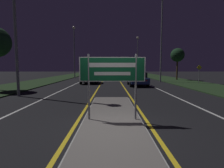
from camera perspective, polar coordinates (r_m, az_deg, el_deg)
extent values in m
plane|color=black|center=(5.74, 0.15, -14.10)|extent=(160.00, 160.00, 0.00)
cube|color=#999993|center=(6.32, 0.10, -12.04)|extent=(2.10, 9.35, 0.05)
cube|color=#66605B|center=(6.31, 0.10, -11.82)|extent=(1.98, 9.23, 0.10)
cube|color=#1E3319|center=(27.18, -20.74, 1.07)|extent=(5.00, 100.00, 0.08)
cube|color=#1E3319|center=(27.22, 20.15, 1.09)|extent=(5.00, 100.00, 0.08)
cube|color=gold|center=(30.50, -2.63, 1.77)|extent=(0.12, 70.00, 0.01)
cube|color=gold|center=(30.50, 2.03, 1.78)|extent=(0.12, 70.00, 0.01)
cube|color=silver|center=(30.76, -8.15, 1.76)|extent=(0.12, 70.00, 0.01)
cube|color=silver|center=(30.77, 7.55, 1.77)|extent=(0.12, 70.00, 0.01)
cube|color=silver|center=(31.30, -13.61, 1.72)|extent=(0.10, 70.00, 0.01)
cube|color=silver|center=(31.33, 12.99, 1.74)|extent=(0.10, 70.00, 0.01)
cylinder|color=gray|center=(6.11, -7.58, -1.03)|extent=(0.07, 0.07, 2.28)
cylinder|color=gray|center=(6.13, 7.76, -1.02)|extent=(0.07, 0.07, 2.28)
cube|color=#0F512D|center=(6.03, 0.10, 4.82)|extent=(2.27, 0.04, 0.84)
cube|color=white|center=(6.00, 0.10, 4.82)|extent=(2.27, 0.00, 0.84)
cube|color=#0F512D|center=(6.00, 0.10, 4.82)|extent=(2.20, 0.01, 0.79)
cube|color=white|center=(6.00, 0.10, 6.22)|extent=(1.59, 0.01, 0.15)
cube|color=white|center=(6.00, 0.10, 3.42)|extent=(1.25, 0.01, 0.12)
cylinder|color=gray|center=(13.61, -29.20, 19.09)|extent=(0.18, 0.18, 10.59)
cylinder|color=gray|center=(32.74, -12.19, 9.67)|extent=(0.18, 0.18, 8.87)
sphere|color=#F9EAC6|center=(33.41, -12.35, 17.54)|extent=(0.52, 0.52, 0.52)
cylinder|color=gray|center=(24.18, 15.81, 13.14)|extent=(0.18, 0.18, 10.53)
cylinder|color=gray|center=(41.16, 8.32, 8.58)|extent=(0.18, 0.18, 8.51)
sphere|color=#F9EAC6|center=(41.65, 8.41, 14.67)|extent=(0.58, 0.58, 0.58)
cube|color=navy|center=(18.70, 8.29, 1.35)|extent=(1.76, 4.20, 0.57)
cube|color=black|center=(18.42, 8.44, 2.99)|extent=(1.55, 2.19, 0.52)
sphere|color=red|center=(16.56, 7.51, 1.10)|extent=(0.14, 0.14, 0.14)
sphere|color=red|center=(16.75, 11.22, 1.09)|extent=(0.14, 0.14, 0.14)
cylinder|color=black|center=(19.90, 5.32, 0.80)|extent=(0.22, 0.67, 0.67)
cylinder|color=black|center=(20.14, 10.09, 0.79)|extent=(0.22, 0.67, 0.67)
cylinder|color=black|center=(17.32, 6.18, 0.11)|extent=(0.22, 0.67, 0.67)
cylinder|color=black|center=(17.59, 11.63, 0.11)|extent=(0.22, 0.67, 0.67)
cube|color=black|center=(27.10, 4.65, 2.68)|extent=(1.84, 4.60, 0.63)
cube|color=black|center=(26.80, 4.71, 3.88)|extent=(1.62, 2.39, 0.53)
sphere|color=red|center=(24.78, 3.79, 2.61)|extent=(0.14, 0.14, 0.14)
sphere|color=red|center=(24.89, 6.42, 2.60)|extent=(0.14, 0.14, 0.14)
cylinder|color=black|center=(28.47, 2.62, 2.18)|extent=(0.22, 0.67, 0.67)
cylinder|color=black|center=(28.62, 6.15, 2.17)|extent=(0.22, 0.67, 0.67)
cylinder|color=black|center=(25.63, 2.96, 1.83)|extent=(0.22, 0.67, 0.67)
cylinder|color=black|center=(25.79, 6.87, 1.82)|extent=(0.22, 0.67, 0.67)
cube|color=maroon|center=(37.25, 3.74, 3.42)|extent=(1.78, 4.63, 0.64)
cube|color=black|center=(36.96, 3.77, 4.31)|extent=(1.56, 2.41, 0.53)
sphere|color=red|center=(34.92, 3.11, 3.43)|extent=(0.14, 0.14, 0.14)
sphere|color=red|center=(35.01, 4.91, 3.42)|extent=(0.14, 0.14, 0.14)
cylinder|color=black|center=(38.64, 2.32, 3.03)|extent=(0.22, 0.68, 0.68)
cylinder|color=black|center=(38.76, 4.83, 3.02)|extent=(0.22, 0.68, 0.68)
cylinder|color=black|center=(35.78, 2.54, 2.84)|extent=(0.22, 0.68, 0.68)
cylinder|color=black|center=(35.91, 5.25, 2.83)|extent=(0.22, 0.68, 0.68)
cube|color=silver|center=(45.10, 2.88, 3.75)|extent=(1.86, 4.43, 0.64)
cube|color=black|center=(44.83, 2.90, 4.44)|extent=(1.63, 2.30, 0.45)
sphere|color=red|center=(42.88, 2.28, 3.78)|extent=(0.14, 0.14, 0.14)
sphere|color=red|center=(42.95, 3.82, 3.77)|extent=(0.14, 0.14, 0.14)
cylinder|color=black|center=(46.44, 1.69, 3.41)|extent=(0.22, 0.65, 0.65)
cylinder|color=black|center=(46.54, 3.88, 3.40)|extent=(0.22, 0.65, 0.65)
cylinder|color=black|center=(43.70, 1.82, 3.28)|extent=(0.22, 0.65, 0.65)
cylinder|color=black|center=(43.80, 4.14, 3.28)|extent=(0.22, 0.65, 0.65)
cube|color=black|center=(21.48, -7.24, 1.91)|extent=(1.84, 4.16, 0.57)
cube|color=black|center=(21.70, -7.18, 3.40)|extent=(1.62, 2.16, 0.54)
sphere|color=white|center=(19.52, -9.62, 1.74)|extent=(0.14, 0.14, 0.14)
sphere|color=white|center=(19.37, -6.29, 1.76)|extent=(0.14, 0.14, 0.14)
cylinder|color=black|center=(20.35, -10.12, 0.88)|extent=(0.22, 0.70, 0.70)
cylinder|color=black|center=(20.13, -5.18, 0.89)|extent=(0.22, 0.70, 0.70)
cylinder|color=black|center=(22.89, -9.03, 1.38)|extent=(0.22, 0.70, 0.70)
cylinder|color=black|center=(22.69, -4.64, 1.40)|extent=(0.22, 0.70, 0.70)
cylinder|color=gray|center=(22.79, 26.53, 2.60)|extent=(0.06, 0.06, 1.91)
cube|color=yellow|center=(22.78, 26.62, 4.84)|extent=(0.60, 0.02, 0.60)
cylinder|color=#4C3823|center=(28.36, 20.47, 4.64)|extent=(0.24, 0.24, 3.27)
sphere|color=#19381E|center=(28.42, 20.61, 8.86)|extent=(2.04, 2.04, 2.04)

